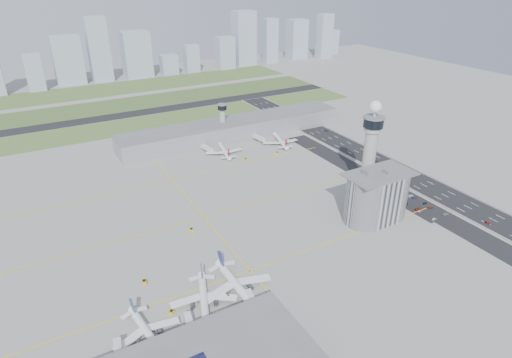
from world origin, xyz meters
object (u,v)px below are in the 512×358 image
airplane_near_c (238,283)px  airplane_near_b (204,296)px  control_tower (371,144)px  jet_bridge_near_1 (194,340)px  tug_4 (246,159)px  car_hw_1 (378,161)px  admin_building (377,196)px  car_lot_5 (391,194)px  secondary_tower (223,118)px  car_lot_3 (406,204)px  car_lot_11 (401,190)px  tug_1 (171,312)px  tug_0 (144,282)px  car_lot_8 (425,203)px  tug_3 (191,230)px  car_lot_9 (415,198)px  airplane_far_a (224,148)px  jet_bridge_far_0 (202,147)px  car_hw_4 (278,115)px  airplane_far_b (280,138)px  car_lot_7 (430,207)px  jet_bridge_far_1 (254,137)px  car_lot_0 (434,219)px  car_lot_10 (411,196)px  car_lot_6 (446,214)px  jet_bridge_near_2 (257,314)px  airplane_near_a (147,329)px  car_hw_0 (487,223)px  car_lot_2 (418,209)px  tug_2 (214,293)px  tug_5 (277,153)px  car_hw_2 (326,131)px

airplane_near_c → airplane_near_b: bearing=-90.4°
control_tower → jet_bridge_near_1: size_ratio=4.61×
tug_4 → car_hw_1: tug_4 is taller
admin_building → car_lot_5: admin_building is taller
secondary_tower → airplane_near_c: bearing=-113.4°
jet_bridge_near_1 → airplane_near_b: bearing=-23.3°
airplane_near_b → car_lot_5: (154.11, 36.59, -4.59)m
tug_4 → admin_building: bearing=-94.4°
car_lot_3 → car_lot_11: size_ratio=0.89×
tug_1 → car_lot_3: (166.92, 19.04, -0.22)m
control_tower → tug_0: 166.87m
tug_1 → admin_building: bearing=-36.9°
car_lot_8 → tug_3: bearing=68.3°
car_lot_9 → jet_bridge_near_1: bearing=109.4°
airplane_far_a → jet_bridge_far_0: airplane_far_a is taller
tug_1 → car_hw_4: bearing=4.8°
airplane_far_b → car_lot_7: size_ratio=8.76×
car_lot_8 → jet_bridge_far_1: bearing=10.4°
control_tower → jet_bridge_far_1: size_ratio=4.61×
car_lot_0 → car_lot_8: bearing=-38.8°
tug_1 → car_lot_10: (178.52, 25.53, -0.16)m
car_lot_6 → car_lot_7: bearing=15.2°
airplane_far_b → jet_bridge_far_0: (-65.79, 19.81, -2.34)m
jet_bridge_near_2 → airplane_near_a: bearing=84.0°
admin_building → car_lot_3: admin_building is taller
jet_bridge_near_2 → car_lot_11: bearing=-58.9°
car_lot_11 → control_tower: bearing=57.9°
car_hw_0 → car_hw_4: size_ratio=0.99×
airplane_near_a → car_hw_4: 308.46m
car_lot_10 → jet_bridge_near_2: bearing=109.8°
secondary_tower → airplane_near_c: 208.95m
jet_bridge_near_2 → car_lot_11: jet_bridge_near_2 is taller
car_lot_0 → car_lot_2: 13.66m
car_hw_0 → car_hw_4: bearing=98.8°
admin_building → airplane_far_a: admin_building is taller
car_lot_3 → tug_4: bearing=26.1°
airplane_near_a → tug_2: (34.83, 10.77, -4.02)m
airplane_far_a → tug_2: bearing=164.7°
tug_2 → tug_5: (116.92, 131.22, 0.18)m
airplane_near_c → admin_building: bearing=100.0°
admin_building → car_hw_0: admin_building is taller
airplane_far_b → car_hw_0: 177.60m
jet_bridge_far_1 → car_hw_4: size_ratio=4.11×
control_tower → car_hw_2: control_tower is taller
airplane_near_a → car_hw_0: (206.41, -12.72, -4.27)m
airplane_near_c → jet_bridge_far_1: airplane_near_c is taller
car_lot_5 → tug_1: bearing=106.1°
tug_1 → car_lot_6: size_ratio=0.67×
secondary_tower → car_lot_0: size_ratio=8.55×
tug_4 → jet_bridge_near_1: bearing=-141.9°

